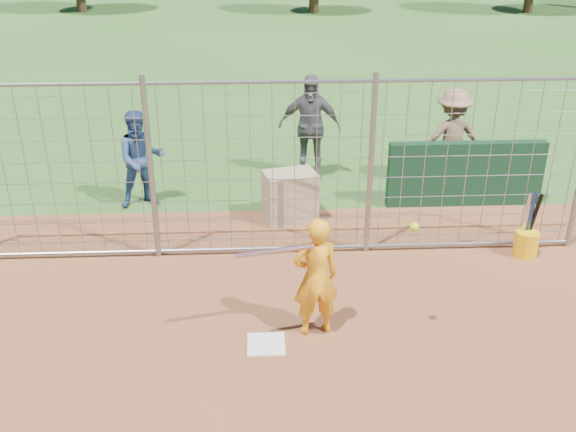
{
  "coord_description": "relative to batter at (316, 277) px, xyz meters",
  "views": [
    {
      "loc": [
        -0.05,
        -6.21,
        4.41
      ],
      "look_at": [
        0.3,
        0.8,
        1.15
      ],
      "focal_mm": 40.0,
      "sensor_mm": 36.0,
      "label": 1
    }
  ],
  "objects": [
    {
      "name": "ground",
      "position": [
        -0.57,
        -0.03,
        -0.74
      ],
      "size": [
        100.0,
        100.0,
        0.0
      ],
      "primitive_type": "plane",
      "color": "#2D591E",
      "rests_on": "ground"
    },
    {
      "name": "home_plate",
      "position": [
        -0.57,
        -0.23,
        -0.73
      ],
      "size": [
        0.43,
        0.43,
        0.02
      ],
      "primitive_type": "cube",
      "color": "silver",
      "rests_on": "ground"
    },
    {
      "name": "dugout_wall",
      "position": [
        2.83,
        3.57,
        -0.19
      ],
      "size": [
        2.6,
        0.2,
        1.1
      ],
      "primitive_type": "cube",
      "color": "#11381E",
      "rests_on": "ground"
    },
    {
      "name": "batter",
      "position": [
        0.0,
        0.0,
        0.0
      ],
      "size": [
        0.6,
        0.45,
        1.47
      ],
      "primitive_type": "imported",
      "rotation": [
        0.0,
        0.0,
        3.35
      ],
      "color": "orange",
      "rests_on": "ground"
    },
    {
      "name": "bystander_a",
      "position": [
        -2.54,
        3.83,
        0.08
      ],
      "size": [
        0.95,
        0.85,
        1.63
      ],
      "primitive_type": "imported",
      "rotation": [
        0.0,
        0.0,
        0.34
      ],
      "color": "navy",
      "rests_on": "ground"
    },
    {
      "name": "bystander_b",
      "position": [
        0.33,
        4.98,
        0.23
      ],
      "size": [
        1.19,
        0.64,
        1.94
      ],
      "primitive_type": "imported",
      "rotation": [
        0.0,
        0.0,
        -0.15
      ],
      "color": "#4F4F54",
      "rests_on": "ground"
    },
    {
      "name": "bystander_c",
      "position": [
        2.81,
        4.44,
        0.15
      ],
      "size": [
        1.16,
        0.69,
        1.77
      ],
      "primitive_type": "imported",
      "rotation": [
        0.0,
        0.0,
        3.17
      ],
      "color": "#8C654C",
      "rests_on": "ground"
    },
    {
      "name": "equipment_bin",
      "position": [
        -0.12,
        3.12,
        -0.34
      ],
      "size": [
        0.91,
        0.73,
        0.8
      ],
      "primitive_type": "cube",
      "rotation": [
        0.0,
        0.0,
        0.25
      ],
      "color": "tan",
      "rests_on": "ground"
    },
    {
      "name": "equipment_in_play",
      "position": [
        -0.1,
        -0.22,
        0.53
      ],
      "size": [
        1.95,
        0.25,
        0.33
      ],
      "color": "silver",
      "rests_on": "ground"
    },
    {
      "name": "bucket_with_bats",
      "position": [
        3.19,
        1.72,
        -0.49
      ],
      "size": [
        0.34,
        0.34,
        0.98
      ],
      "color": "#FFB70D",
      "rests_on": "ground"
    },
    {
      "name": "backstop_fence",
      "position": [
        -0.57,
        1.97,
        0.52
      ],
      "size": [
        9.08,
        0.08,
        2.6
      ],
      "color": "gray",
      "rests_on": "ground"
    }
  ]
}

